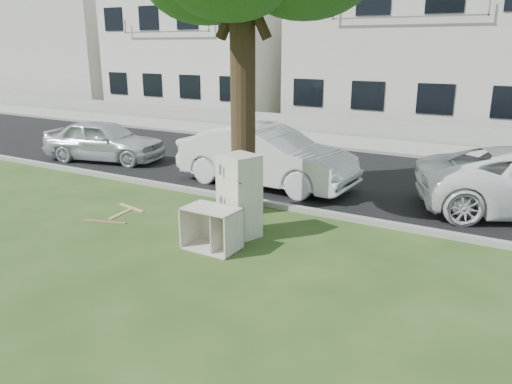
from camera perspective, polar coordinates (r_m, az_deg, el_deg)
The scene contains 16 objects.
ground at distance 9.72m, azimuth -4.94°, elevation -5.60°, with size 120.00×120.00×0.00m, color #254518.
road at distance 14.79m, azimuth 8.43°, elevation 2.03°, with size 120.00×7.00×0.01m, color black.
kerb_near at distance 11.68m, azimuth 1.92°, elevation -1.71°, with size 120.00×0.18×0.12m, color gray.
kerb_far at distance 18.06m, azimuth 12.65°, elevation 4.40°, with size 120.00×0.18×0.12m, color gray.
sidewalk at distance 19.42m, azimuth 13.96°, elevation 5.15°, with size 120.00×2.80×0.01m, color gray.
low_wall at distance 20.88m, azimuth 15.29°, elevation 6.78°, with size 120.00×0.15×0.70m, color gray.
townhouse_left at distance 30.23m, azimuth -4.88°, elevation 16.14°, with size 10.20×8.16×7.04m.
townhouse_center at distance 25.40m, azimuth 18.90°, elevation 15.77°, with size 11.22×8.16×7.44m.
filler_left at distance 40.22m, azimuth -21.64°, elevation 14.68°, with size 16.00×9.00×6.40m, color #B4AFA4.
fridge at distance 9.68m, azimuth -1.90°, elevation -0.48°, with size 0.68×0.63×1.64m, color beige.
cabinet at distance 9.23m, azimuth -5.08°, elevation -4.16°, with size 1.02×0.63×0.80m, color beige.
plank_a at distance 11.16m, azimuth -16.90°, elevation -3.26°, with size 0.98×0.08×0.02m, color #886142.
plank_b at distance 11.94m, azimuth -14.05°, elevation -1.76°, with size 0.90×0.09×0.02m, color tan.
plank_c at distance 11.58m, azimuth -15.19°, elevation -2.42°, with size 0.77×0.09×0.02m, color tan.
car_center at distance 13.31m, azimuth 1.12°, elevation 4.12°, with size 1.69×4.86×1.60m, color silver.
car_left at distance 17.00m, azimuth -16.96°, elevation 5.65°, with size 1.58×3.92×1.34m, color silver.
Camera 1 is at (5.21, -7.36, 3.63)m, focal length 35.00 mm.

